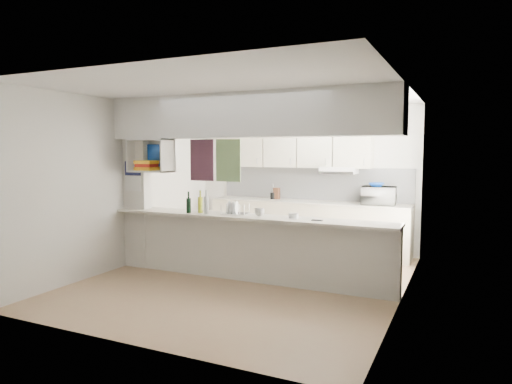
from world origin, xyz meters
The scene contains 16 objects.
floor centered at (0.00, 0.00, 0.00)m, with size 4.80×4.80×0.00m, color tan.
ceiling centered at (0.00, 0.00, 2.60)m, with size 4.80×4.80×0.00m, color white.
wall_back centered at (0.00, 2.40, 1.30)m, with size 4.20×4.20×0.00m, color silver.
wall_left centered at (-2.10, 0.00, 1.30)m, with size 4.80×4.80×0.00m, color silver.
wall_right centered at (2.10, 0.00, 1.30)m, with size 4.80×4.80×0.00m, color silver.
servery_partition centered at (-0.17, 0.00, 1.66)m, with size 4.20×0.50×2.60m.
cubby_shelf centered at (-1.57, -0.06, 1.71)m, with size 0.65×0.35×0.50m.
kitchen_run centered at (0.16, 2.14, 0.83)m, with size 3.60×0.63×2.24m.
microwave centered at (1.45, 2.10, 1.07)m, with size 0.55×0.37×0.30m, color white.
bowl centered at (1.41, 2.08, 1.26)m, with size 0.26×0.26×0.06m, color #0D3795.
dish_rack centered at (-0.20, 0.05, 1.00)m, with size 0.40×0.33×0.19m.
cup centered at (0.24, -0.08, 0.99)m, with size 0.14×0.14×0.11m, color white.
wine_bottles centered at (-0.73, -0.08, 1.04)m, with size 0.37×0.15×0.34m.
plastic_tubs centered at (0.72, 0.03, 0.95)m, with size 0.49×0.17×0.07m.
utensil_jar centered at (-0.51, 2.15, 0.98)m, with size 0.09×0.09×0.12m, color black.
knife_block centered at (-0.44, 2.18, 1.03)m, with size 0.11×0.09×0.21m, color #4D2C1A.
Camera 1 is at (2.78, -5.66, 1.82)m, focal length 32.00 mm.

